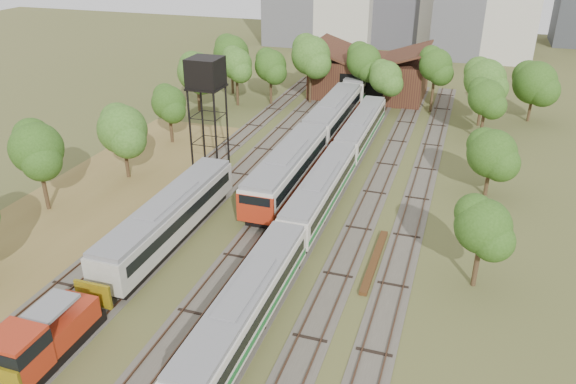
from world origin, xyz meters
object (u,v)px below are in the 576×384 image
(railcar_red_set, at_px, (313,139))
(shunter_locomotive, at_px, (41,341))
(railcar_green_set, at_px, (321,191))
(water_tower, at_px, (206,76))

(railcar_red_set, relative_size, shunter_locomotive, 4.27)
(railcar_green_set, bearing_deg, shunter_locomotive, -112.73)
(railcar_red_set, xyz_separation_m, railcar_green_set, (4.00, -11.45, -0.37))
(shunter_locomotive, bearing_deg, railcar_green_set, 67.27)
(water_tower, bearing_deg, railcar_green_set, -23.67)
(railcar_green_set, xyz_separation_m, water_tower, (-13.57, 5.95, 7.84))
(railcar_green_set, relative_size, water_tower, 4.58)
(shunter_locomotive, bearing_deg, railcar_red_set, 80.36)
(water_tower, bearing_deg, shunter_locomotive, -83.17)
(railcar_red_set, height_order, railcar_green_set, railcar_red_set)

